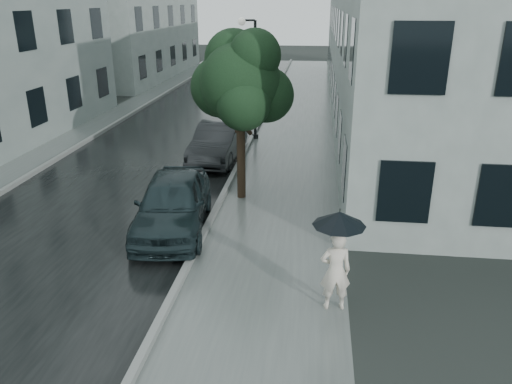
# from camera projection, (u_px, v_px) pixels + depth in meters

# --- Properties ---
(ground) EXTENTS (120.00, 120.00, 0.00)m
(ground) POSITION_uv_depth(u_px,v_px,m) (255.00, 276.00, 11.08)
(ground) COLOR black
(ground) RESTS_ON ground
(sidewalk) EXTENTS (3.50, 60.00, 0.01)m
(sidewalk) POSITION_uv_depth(u_px,v_px,m) (294.00, 138.00, 22.16)
(sidewalk) COLOR slate
(sidewalk) RESTS_ON ground
(kerb_near) EXTENTS (0.15, 60.00, 0.15)m
(kerb_near) POSITION_uv_depth(u_px,v_px,m) (253.00, 135.00, 22.35)
(kerb_near) COLOR slate
(kerb_near) RESTS_ON ground
(asphalt_road) EXTENTS (6.85, 60.00, 0.00)m
(asphalt_road) POSITION_uv_depth(u_px,v_px,m) (177.00, 134.00, 22.77)
(asphalt_road) COLOR black
(asphalt_road) RESTS_ON ground
(kerb_far) EXTENTS (0.15, 60.00, 0.15)m
(kerb_far) POSITION_uv_depth(u_px,v_px,m) (104.00, 130.00, 23.14)
(kerb_far) COLOR slate
(kerb_far) RESTS_ON ground
(sidewalk_far) EXTENTS (1.70, 60.00, 0.01)m
(sidewalk_far) POSITION_uv_depth(u_px,v_px,m) (85.00, 131.00, 23.27)
(sidewalk_far) COLOR #4C5451
(sidewalk_far) RESTS_ON ground
(building_near) EXTENTS (7.02, 36.00, 9.00)m
(building_near) POSITION_uv_depth(u_px,v_px,m) (400.00, 24.00, 26.89)
(building_near) COLOR #909D98
(building_near) RESTS_ON ground
(building_far_b) EXTENTS (7.02, 18.00, 8.00)m
(building_far_b) POSITION_uv_depth(u_px,v_px,m) (128.00, 24.00, 38.98)
(building_far_b) COLOR #909D98
(building_far_b) RESTS_ON ground
(pedestrian) EXTENTS (0.65, 0.47, 1.66)m
(pedestrian) POSITION_uv_depth(u_px,v_px,m) (335.00, 271.00, 9.66)
(pedestrian) COLOR beige
(pedestrian) RESTS_ON sidewalk
(umbrella) EXTENTS (1.27, 1.27, 1.20)m
(umbrella) POSITION_uv_depth(u_px,v_px,m) (339.00, 219.00, 9.27)
(umbrella) COLOR black
(umbrella) RESTS_ON ground
(street_tree) EXTENTS (3.08, 2.80, 5.04)m
(street_tree) POSITION_uv_depth(u_px,v_px,m) (241.00, 82.00, 14.36)
(street_tree) COLOR #332619
(street_tree) RESTS_ON ground
(lamp_post) EXTENTS (0.84, 0.38, 5.07)m
(lamp_post) POSITION_uv_depth(u_px,v_px,m) (252.00, 72.00, 21.05)
(lamp_post) COLOR black
(lamp_post) RESTS_ON ground
(car_near) EXTENTS (2.30, 4.58, 1.50)m
(car_near) POSITION_uv_depth(u_px,v_px,m) (173.00, 203.00, 13.12)
(car_near) COLOR black
(car_near) RESTS_ON ground
(car_far) EXTENTS (1.66, 4.33, 1.41)m
(car_far) POSITION_uv_depth(u_px,v_px,m) (218.00, 142.00, 18.89)
(car_far) COLOR black
(car_far) RESTS_ON ground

